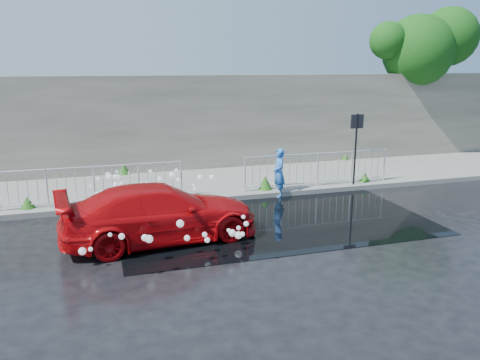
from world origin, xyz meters
name	(u,v)px	position (x,y,z in m)	size (l,w,h in m)	color
ground	(266,233)	(0.00, 0.00, 0.00)	(90.00, 90.00, 0.00)	black
pavement	(217,182)	(0.00, 5.00, 0.07)	(30.00, 4.00, 0.15)	#5B5B57
curb	(233,198)	(0.00, 3.00, 0.08)	(30.00, 0.25, 0.16)	#5B5B57
retaining_wall	(202,122)	(0.00, 7.20, 1.90)	(30.00, 0.60, 3.50)	#565348
puddle	(271,218)	(0.50, 1.00, 0.01)	(8.00, 5.00, 0.01)	black
sign_post	(356,138)	(4.20, 3.10, 1.72)	(0.45, 0.06, 2.50)	black
tree	(426,46)	(9.88, 7.41, 4.80)	(5.03, 3.04, 6.46)	#332114
railing_left	(94,183)	(-4.00, 3.35, 0.74)	(5.05, 0.05, 1.10)	silver
railing_right	(318,168)	(3.00, 3.35, 0.74)	(5.05, 0.05, 1.10)	silver
weeds	(213,179)	(-0.26, 4.48, 0.33)	(12.17, 3.93, 0.44)	#1A4111
water_spray	(154,200)	(-2.55, 1.40, 0.66)	(3.65, 5.27, 1.02)	white
red_car	(161,213)	(-2.52, 0.29, 0.66)	(1.86, 4.58, 1.33)	#AA060A
person	(279,173)	(1.50, 3.00, 0.76)	(0.55, 0.36, 1.52)	blue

